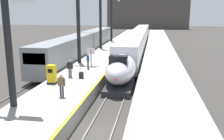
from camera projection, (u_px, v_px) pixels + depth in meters
The scene contains 21 objects.
ground_plane at pixel (99, 135), 14.78m from camera, with size 260.00×260.00×0.00m, color #33302D.
platform_left at pixel (107, 56), 39.13m from camera, with size 4.80×110.00×1.05m, color gray.
platform_right at pixel (160, 57), 37.85m from camera, with size 4.80×110.00×1.05m, color gray.
platform_left_safety_stripe at pixel (122, 53), 38.65m from camera, with size 0.20×107.80×0.01m, color yellow.
rail_main_left at pixel (130, 56), 41.36m from camera, with size 0.08×110.00×0.12m, color slate.
rail_main_right at pixel (139, 56), 41.12m from camera, with size 0.08×110.00×0.12m, color slate.
rail_secondary_left at pixel (82, 55), 42.63m from camera, with size 0.08×110.00×0.12m, color slate.
rail_secondary_right at pixel (91, 55), 42.40m from camera, with size 0.08×110.00×0.12m, color slate.
highspeed_train_main at pixel (137, 40), 47.17m from camera, with size 2.92×57.04×3.60m.
regional_train_adjacent at pixel (85, 43), 41.32m from camera, with size 2.85×36.60×3.80m.
station_column_near at pixel (7, 24), 15.30m from camera, with size 4.00×0.68×8.54m.
station_column_mid at pixel (78, 15), 29.65m from camera, with size 4.00×0.68×9.52m.
station_column_far at pixel (100, 12), 41.84m from camera, with size 4.00×0.68×10.21m.
station_column_distant at pixel (111, 14), 52.70m from camera, with size 4.00×0.68×9.37m.
passenger_near_edge at pixel (70, 67), 23.52m from camera, with size 0.56×0.31×1.69m.
passenger_mid_platform at pixel (61, 84), 17.99m from camera, with size 0.57×0.22×1.69m.
passenger_far_waiting at pixel (88, 60), 27.09m from camera, with size 0.38×0.51×1.69m.
rolling_suitcase at pixel (81, 75), 23.27m from camera, with size 0.40×0.22×0.98m.
ticket_machine_yellow at pixel (52, 75), 21.58m from camera, with size 0.76×0.62×1.60m.
departure_info_board at pixel (91, 54), 28.09m from camera, with size 0.90×0.10×2.12m.
terminus_back_wall at pixel (148, 13), 111.41m from camera, with size 36.00×2.00×14.00m, color #4C4742.
Camera 1 is at (2.95, -13.28, 6.97)m, focal length 40.47 mm.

